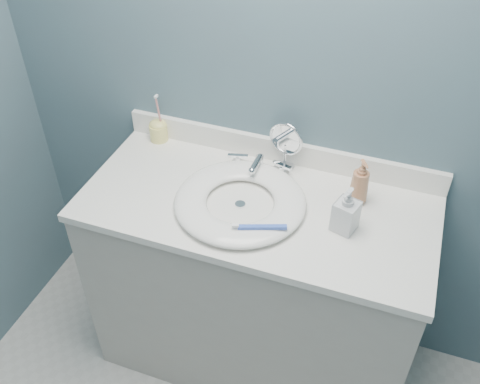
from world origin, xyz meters
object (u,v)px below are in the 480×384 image
at_px(soap_bottle_clear, 347,210).
at_px(toothbrush_holder, 158,130).
at_px(makeup_mirror, 286,144).
at_px(soap_bottle_amber, 360,182).

xyz_separation_m(soap_bottle_clear, toothbrush_holder, (-0.79, 0.25, -0.03)).
bearing_deg(soap_bottle_clear, toothbrush_holder, 178.54).
distance_m(makeup_mirror, toothbrush_holder, 0.52).
bearing_deg(soap_bottle_amber, makeup_mirror, 129.44).
xyz_separation_m(soap_bottle_amber, toothbrush_holder, (-0.81, 0.10, -0.04)).
bearing_deg(soap_bottle_amber, toothbrush_holder, 140.69).
xyz_separation_m(makeup_mirror, toothbrush_holder, (-0.52, 0.01, -0.06)).
relative_size(makeup_mirror, soap_bottle_amber, 1.15).
relative_size(soap_bottle_clear, toothbrush_holder, 0.79).
distance_m(soap_bottle_amber, toothbrush_holder, 0.81).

